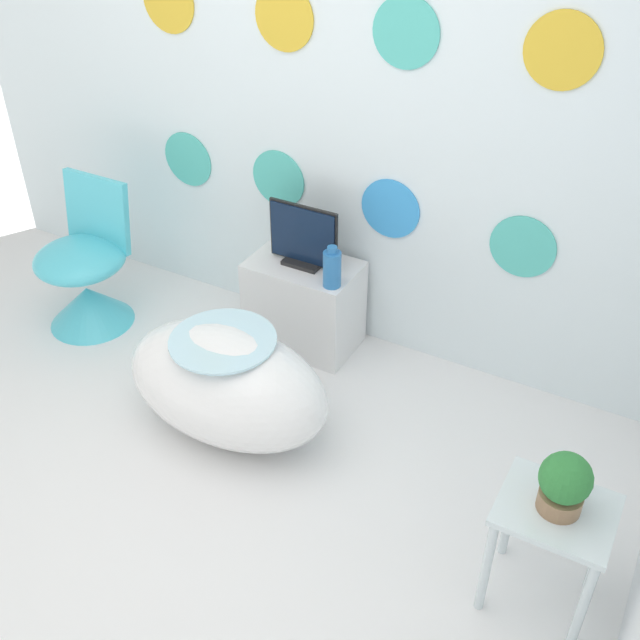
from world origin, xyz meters
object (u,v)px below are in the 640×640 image
Objects in this scene: potted_plant_left at (564,483)px; chair at (86,280)px; vase at (332,268)px; bathtub at (227,384)px; tv at (303,239)px.

chair is at bearing 168.32° from potted_plant_left.
chair is 1.34m from vase.
potted_plant_left reaches higher than vase.
bathtub is at bearing -16.62° from chair.
chair reaches higher than bathtub.
tv reaches higher than bathtub.
tv is (1.07, 0.38, 0.34)m from chair.
chair is 2.59m from potted_plant_left.
tv reaches higher than chair.
potted_plant_left is (1.44, -0.90, -0.02)m from tv.
vase is 1.47m from potted_plant_left.
vase is (0.18, 0.61, 0.30)m from bathtub.
chair is 3.75× the size of vase.
chair is at bearing 163.38° from bathtub.
potted_plant_left is (1.41, -0.19, 0.32)m from bathtub.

